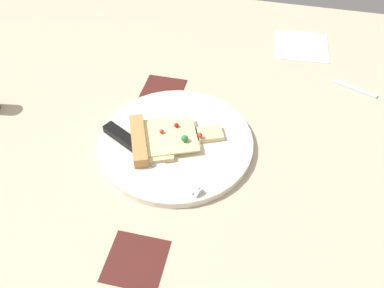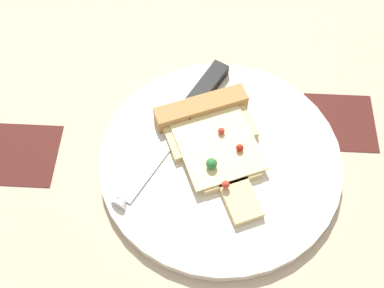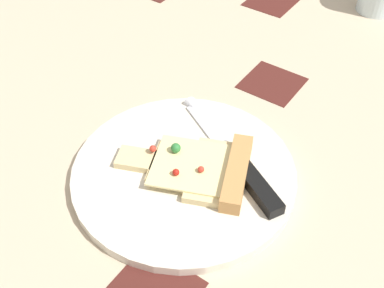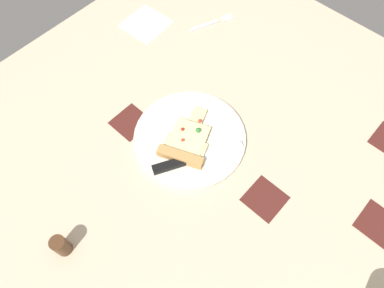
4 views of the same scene
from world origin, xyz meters
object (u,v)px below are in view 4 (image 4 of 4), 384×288
Objects in this scene: plate at (190,138)px; knife at (189,160)px; fork at (214,22)px; pizza_slice at (186,143)px; napkin at (146,24)px; pepper_shaker at (61,246)px.

knife reaches higher than plate.
fork is at bearing 152.22° from knife.
knife is at bearing -138.50° from plate.
pizza_slice is 47.46cm from fork.
pizza_slice is 4.76cm from knife.
napkin is at bearing 60.82° from plate.
plate is 4.71× the size of pepper_shaker.
knife is (-5.34, -4.73, 1.34)cm from plate.
pizza_slice is 38.28cm from pepper_shaker.
fork is at bearing 99.36° from pizza_slice.
knife is at bearing -121.75° from napkin.
pepper_shaker reaches higher than plate.
plate is 2.29× the size of napkin.
pizza_slice reaches higher than napkin.
napkin is (62.88, 38.53, -2.96)cm from pepper_shaker.
fork reaches higher than napkin.
fork is (40.28, 25.03, -1.87)cm from pizza_slice.
plate is 1.56× the size of pizza_slice.
plate is at bearing 90.30° from pizza_slice.
knife is at bearing -9.87° from pepper_shaker.
plate is 1.35× the size of knife.
plate is at bearing 160.10° from knife.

